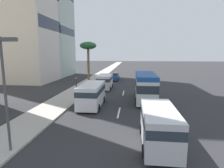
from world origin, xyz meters
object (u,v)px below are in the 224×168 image
car_fifth (114,77)px  street_lamp (6,82)px  minibus_second (145,86)px  palm_tree (88,47)px  van_lead (92,94)px  pedestrian_near_lamp (76,82)px  van_fourth (159,124)px  van_third (105,81)px

car_fifth → street_lamp: street_lamp is taller
minibus_second → palm_tree: palm_tree is taller
van_lead → street_lamp: (-9.55, 2.45, 2.66)m
pedestrian_near_lamp → street_lamp: 19.28m
van_lead → pedestrian_near_lamp: van_lead is taller
van_fourth → car_fifth: 27.82m
van_lead → palm_tree: 16.97m
van_lead → street_lamp: size_ratio=0.86×
minibus_second → car_fifth: bearing=17.6°
van_third → pedestrian_near_lamp: 4.52m
van_lead → van_fourth: 9.67m
van_lead → minibus_second: 6.43m
van_lead → street_lamp: street_lamp is taller
van_lead → street_lamp: bearing=-14.4°
palm_tree → van_third: bearing=-146.4°
van_third → palm_tree: (5.98, 3.97, 5.34)m
car_fifth → street_lamp: bearing=-5.6°
palm_tree → street_lamp: size_ratio=1.20×
van_lead → van_third: size_ratio=1.16×
street_lamp → van_fourth: bearing=-77.6°
pedestrian_near_lamp → street_lamp: (-18.93, -2.12, 2.98)m
minibus_second → pedestrian_near_lamp: minibus_second is taller
car_fifth → pedestrian_near_lamp: 11.33m
palm_tree → car_fifth: bearing=-48.6°
van_fourth → pedestrian_near_lamp: bearing=31.2°
pedestrian_near_lamp → palm_tree: size_ratio=0.22×
street_lamp → palm_tree: bearing=3.6°
van_third → pedestrian_near_lamp: size_ratio=2.81×
street_lamp → pedestrian_near_lamp: bearing=6.4°
van_third → van_fourth: bearing=18.6°
car_fifth → palm_tree: bearing=-48.6°
van_lead → car_fifth: van_lead is taller
van_third → van_fourth: 18.35m
minibus_second → van_lead: bearing=117.3°
van_lead → minibus_second: minibus_second is taller
van_fourth → pedestrian_near_lamp: size_ratio=3.03×
van_lead → pedestrian_near_lamp: bearing=-154.0°
van_fourth → palm_tree: bearing=22.8°
minibus_second → van_third: minibus_second is taller
palm_tree → street_lamp: palm_tree is taller
van_fourth → street_lamp: (-1.81, 8.25, 2.72)m
palm_tree → van_fourth: bearing=-157.2°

